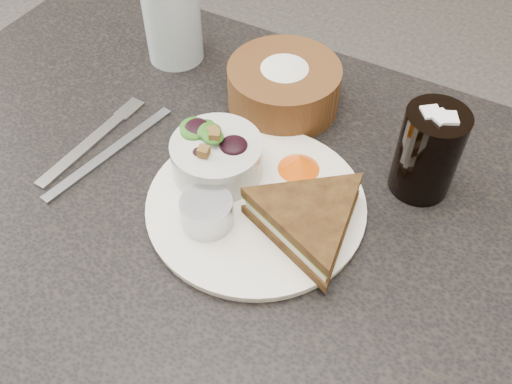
{
  "coord_description": "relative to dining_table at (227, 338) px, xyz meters",
  "views": [
    {
      "loc": [
        0.26,
        -0.37,
        1.29
      ],
      "look_at": [
        0.05,
        0.01,
        0.78
      ],
      "focal_mm": 40.0,
      "sensor_mm": 36.0,
      "label": 1
    }
  ],
  "objects": [
    {
      "name": "knife",
      "position": [
        -0.16,
        -0.0,
        0.38
      ],
      "size": [
        0.05,
        0.21,
        0.0
      ],
      "primitive_type": "cube",
      "rotation": [
        0.0,
        0.0,
        -0.17
      ],
      "color": "#8F939C",
      "rests_on": "dining_table"
    },
    {
      "name": "salad_bowl",
      "position": [
        -0.02,
        0.03,
        0.42
      ],
      "size": [
        0.12,
        0.12,
        0.07
      ],
      "primitive_type": null,
      "rotation": [
        0.0,
        0.0,
        0.06
      ],
      "color": "silver",
      "rests_on": "dinner_plate"
    },
    {
      "name": "water_glass",
      "position": [
        -0.21,
        0.22,
        0.44
      ],
      "size": [
        0.09,
        0.09,
        0.13
      ],
      "primitive_type": "cylinder",
      "rotation": [
        0.0,
        0.0,
        -0.04
      ],
      "color": "silver",
      "rests_on": "dining_table"
    },
    {
      "name": "sandwich",
      "position": [
        0.12,
        0.0,
        0.41
      ],
      "size": [
        0.21,
        0.21,
        0.04
      ],
      "primitive_type": null,
      "rotation": [
        0.0,
        0.0,
        -0.38
      ],
      "color": "#4E3616",
      "rests_on": "dinner_plate"
    },
    {
      "name": "orange_wedge",
      "position": [
        0.07,
        0.09,
        0.4
      ],
      "size": [
        0.08,
        0.08,
        0.02
      ],
      "primitive_type": "cone",
      "rotation": [
        0.0,
        0.0,
        0.67
      ],
      "color": "#F85707",
      "rests_on": "dinner_plate"
    },
    {
      "name": "dinner_plate",
      "position": [
        0.05,
        0.01,
        0.38
      ],
      "size": [
        0.26,
        0.26,
        0.01
      ],
      "primitive_type": "cylinder",
      "color": "white",
      "rests_on": "dining_table"
    },
    {
      "name": "cola_glass",
      "position": [
        0.21,
        0.14,
        0.44
      ],
      "size": [
        0.08,
        0.08,
        0.13
      ],
      "primitive_type": null,
      "rotation": [
        0.0,
        0.0,
        -0.12
      ],
      "color": "black",
      "rests_on": "dining_table"
    },
    {
      "name": "dressing_ramekin",
      "position": [
        0.02,
        -0.04,
        0.4
      ],
      "size": [
        0.07,
        0.07,
        0.04
      ],
      "primitive_type": "cylinder",
      "rotation": [
        0.0,
        0.0,
        0.25
      ],
      "color": "#A3A7AC",
      "rests_on": "dinner_plate"
    },
    {
      "name": "bread_basket",
      "position": [
        -0.01,
        0.2,
        0.42
      ],
      "size": [
        0.2,
        0.2,
        0.09
      ],
      "primitive_type": null,
      "rotation": [
        0.0,
        0.0,
        -0.39
      ],
      "color": "brown",
      "rests_on": "dining_table"
    },
    {
      "name": "dining_table",
      "position": [
        0.0,
        0.0,
        0.0
      ],
      "size": [
        1.0,
        0.7,
        0.75
      ],
      "primitive_type": "cube",
      "color": "black",
      "rests_on": "floor"
    },
    {
      "name": "fork",
      "position": [
        -0.2,
        -0.01,
        0.38
      ],
      "size": [
        0.03,
        0.17,
        0.0
      ],
      "primitive_type": "cube",
      "rotation": [
        0.0,
        0.0,
        -0.05
      ],
      "color": "#A9AAAD",
      "rests_on": "dining_table"
    }
  ]
}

